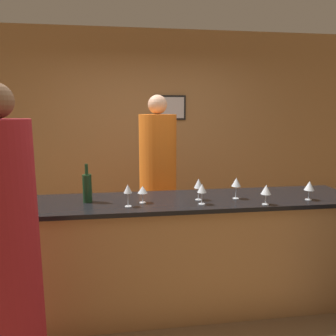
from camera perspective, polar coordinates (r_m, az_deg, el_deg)
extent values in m
plane|color=brown|center=(3.14, 0.42, -23.03)|extent=(14.00, 14.00, 0.00)
cube|color=#A37547|center=(4.67, -3.24, 6.14)|extent=(8.00, 0.06, 2.80)
cube|color=black|center=(4.65, 0.36, 10.46)|extent=(0.44, 0.02, 0.34)
cube|color=silver|center=(4.64, 0.38, 10.46)|extent=(0.39, 0.00, 0.29)
cube|color=#B27F4C|center=(2.91, 0.43, -15.20)|extent=(3.13, 0.57, 0.95)
cube|color=black|center=(2.74, 0.45, -5.88)|extent=(3.19, 0.63, 0.03)
cylinder|color=orange|center=(3.53, -1.76, -4.37)|extent=(0.39, 0.39, 1.67)
sphere|color=tan|center=(3.42, -1.84, 10.99)|extent=(0.20, 0.20, 0.20)
cylinder|color=maroon|center=(2.14, -25.83, -15.40)|extent=(0.34, 0.34, 1.67)
cylinder|color=#19381E|center=(2.72, -13.88, -3.46)|extent=(0.07, 0.07, 0.23)
cylinder|color=#19381E|center=(2.68, -14.02, -0.21)|extent=(0.03, 0.03, 0.09)
cylinder|color=silver|center=(2.82, 11.70, -5.20)|extent=(0.05, 0.05, 0.00)
cylinder|color=silver|center=(2.81, 11.74, -4.15)|extent=(0.01, 0.01, 0.10)
cone|color=silver|center=(2.79, 11.81, -2.41)|extent=(0.08, 0.08, 0.07)
cylinder|color=silver|center=(2.65, -4.42, -6.03)|extent=(0.05, 0.05, 0.00)
cylinder|color=silver|center=(2.64, -4.43, -5.18)|extent=(0.01, 0.01, 0.08)
cone|color=silver|center=(2.62, -4.45, -3.76)|extent=(0.08, 0.08, 0.06)
cylinder|color=silver|center=(2.74, 5.30, -5.51)|extent=(0.05, 0.05, 0.00)
cylinder|color=silver|center=(2.72, 5.32, -4.47)|extent=(0.01, 0.01, 0.10)
cone|color=silver|center=(2.70, 5.35, -2.66)|extent=(0.08, 0.08, 0.08)
cylinder|color=silver|center=(2.71, 16.60, -6.07)|extent=(0.05, 0.05, 0.00)
cylinder|color=silver|center=(2.69, 16.64, -5.20)|extent=(0.01, 0.01, 0.08)
cone|color=silver|center=(2.68, 16.72, -3.59)|extent=(0.08, 0.08, 0.08)
cylinder|color=silver|center=(2.62, 5.89, -6.25)|extent=(0.05, 0.05, 0.00)
cylinder|color=silver|center=(2.60, 5.91, -5.23)|extent=(0.01, 0.01, 0.09)
cone|color=silver|center=(2.58, 5.94, -3.50)|extent=(0.07, 0.07, 0.07)
cylinder|color=silver|center=(2.56, -6.94, -6.65)|extent=(0.05, 0.05, 0.00)
cylinder|color=silver|center=(2.54, -6.97, -5.47)|extent=(0.01, 0.01, 0.10)
cone|color=silver|center=(2.52, -7.01, -3.59)|extent=(0.07, 0.07, 0.07)
cylinder|color=silver|center=(2.96, 23.24, -5.08)|extent=(0.05, 0.05, 0.00)
cylinder|color=silver|center=(2.95, 23.30, -4.30)|extent=(0.01, 0.01, 0.08)
cone|color=silver|center=(2.94, 23.40, -2.83)|extent=(0.08, 0.08, 0.08)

